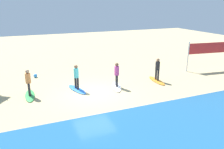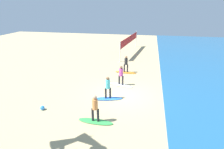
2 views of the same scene
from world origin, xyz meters
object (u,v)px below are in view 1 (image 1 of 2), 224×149
Objects in this scene: surfboard_blue at (77,89)px; surfer_green at (28,80)px; surfboard_orange at (157,81)px; beach_ball at (35,76)px; surfboard_green at (30,96)px; surfer_blue at (76,75)px; surfboard_white at (117,87)px; surfer_white at (117,73)px; surfer_orange at (157,68)px.

surfboard_blue is 1.28× the size of surfer_green.
surfboard_orange and surfboard_blue have the same top height.
surfboard_green is at bearing 79.96° from beach_ball.
beach_ball is (2.30, -3.86, -0.89)m from surfer_blue.
surfboard_white is 1.00× the size of surfboard_blue.
surfer_white is (0.00, 0.00, 0.99)m from surfboard_white.
surfboard_green is 1.28× the size of surfer_green.
surfboard_white is (3.25, 0.01, 0.00)m from surfboard_orange.
surfboard_blue is (2.65, -0.53, -0.99)m from surfer_white.
surfer_orange reaches higher than surfboard_orange.
surfer_green is at bearing -3.95° from surfer_orange.
surfer_blue is at bearing -5.06° from surfer_orange.
surfboard_green is at bearing 180.00° from surfer_green.
surfboard_blue is 4.50m from beach_ball.
surfer_orange is at bearing -79.27° from surfboard_orange.
surfer_orange reaches higher than surfboard_green.
surfboard_white is 2.70m from surfboard_blue.
surfer_green is at bearing -79.14° from surfboard_white.
surfboard_blue is 0.99m from surfer_blue.
surfboard_blue is 1.00× the size of surfboard_green.
beach_ball is (-0.67, -3.77, -0.89)m from surfer_green.
surfboard_orange is 5.92m from surfboard_blue.
surfboard_blue is at bearing 90.00° from surfer_blue.
beach_ball is (8.20, -4.38, 0.10)m from surfboard_orange.
beach_ball reaches higher than surfboard_orange.
surfer_blue is at bearing -91.45° from surfboard_orange.
surfer_blue is at bearing -84.14° from surfboard_white.
surfboard_orange is 9.30m from beach_ball.
surfboard_white is 1.28× the size of surfer_blue.
surfer_blue is at bearing 178.26° from surfer_green.
surfer_blue is (5.90, -0.52, 0.99)m from surfboard_orange.
surfer_blue is (2.65, -0.53, 0.00)m from surfer_white.
surfer_blue is 0.78× the size of surfboard_green.
beach_ball is at bearing 172.45° from surfboard_green.
surfer_white is 6.68m from beach_ball.
surfer_green reaches higher than beach_ball.
surfer_white reaches higher than surfboard_white.
surfer_green is at bearing 79.96° from beach_ball.
surfboard_orange is 1.28× the size of surfer_orange.
surfboard_orange is at bearing 174.94° from surfer_blue.
surfer_orange is at bearing 88.53° from surfboard_green.
surfer_blue is at bearing 90.75° from surfboard_green.
surfer_blue and surfer_green have the same top height.
surfer_white reaches higher than surfboard_orange.
beach_ball is at bearing -163.84° from surfboard_blue.
surfer_green is at bearing -90.34° from surfboard_orange.
surfer_white is 5.66m from surfer_green.
surfer_white is 2.88m from surfboard_blue.
surfer_white reaches higher than beach_ball.
surfer_white and surfer_blue have the same top height.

